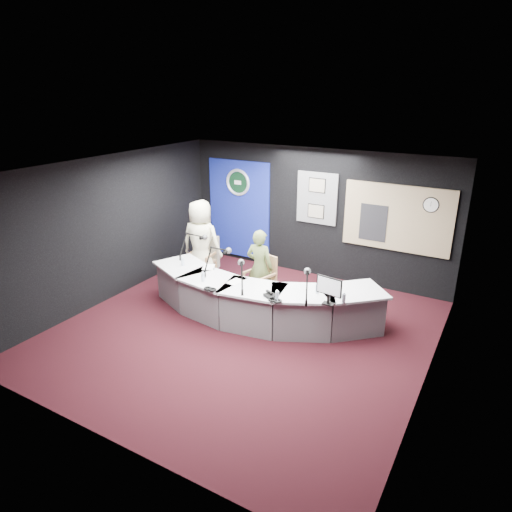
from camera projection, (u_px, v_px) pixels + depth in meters
The scene contains 33 objects.
ground at pixel (243, 331), 7.89m from camera, with size 6.00×6.00×0.00m, color black.
ceiling at pixel (241, 170), 6.91m from camera, with size 6.00×6.00×0.02m, color silver.
wall_back at pixel (315, 214), 9.84m from camera, with size 6.00×0.02×2.80m, color black.
wall_front at pixel (99, 340), 4.97m from camera, with size 6.00×0.02×2.80m, color black.
wall_left at pixel (110, 229), 8.80m from camera, with size 0.02×6.00×2.80m, color black.
wall_right at pixel (436, 296), 6.01m from camera, with size 0.02×6.00×2.80m, color black.
broadcast_desk at pixel (256, 299), 8.23m from camera, with size 4.50×1.90×0.75m, color silver, non-canonical shape.
backdrop_panel at pixel (239, 209), 10.75m from camera, with size 1.60×0.05×2.30m, color navy.
agency_seal at pixel (238, 182), 10.49m from camera, with size 0.63×0.63×0.07m, color silver.
seal_center at pixel (238, 182), 10.50m from camera, with size 0.48×0.48×0.01m, color black.
pinboard at pixel (317, 198), 9.67m from camera, with size 0.90×0.04×1.10m, color slate.
framed_photo_upper at pixel (317, 185), 9.55m from camera, with size 0.34×0.02×0.27m, color gray.
framed_photo_lower at pixel (316, 211), 9.74m from camera, with size 0.34×0.02×0.27m, color gray.
booth_window_frame at pixel (397, 218), 8.95m from camera, with size 2.12×0.06×1.32m, color tan.
booth_glow at pixel (397, 218), 8.94m from camera, with size 2.00×0.02×1.20m, color #FFE2A1.
equipment_rack at pixel (373, 223), 9.19m from camera, with size 0.55×0.02×0.75m, color black.
wall_clock at pixel (431, 205), 8.52m from camera, with size 0.28×0.28×0.01m, color white.
armchair_left at pixel (202, 261), 9.78m from camera, with size 0.51×0.51×0.91m, color #A3744A, non-canonical shape.
armchair_right at pixel (260, 279), 8.74m from camera, with size 0.58×0.58×1.04m, color #A3744A, non-canonical shape.
draped_jacket at pixel (209, 251), 9.92m from camera, with size 0.50×0.10×0.70m, color slate.
person_man at pixel (201, 242), 9.62m from camera, with size 0.88×0.57×1.80m, color #F4F0C3.
person_woman at pixel (260, 268), 8.66m from camera, with size 0.55×0.36×1.50m, color #546333.
computer_monitor at pixel (329, 286), 7.10m from camera, with size 0.40×0.02×0.27m, color black.
desk_phone at pixel (271, 296), 7.44m from camera, with size 0.20×0.16×0.05m, color black.
headphones_near at pixel (275, 300), 7.30m from camera, with size 0.20×0.20×0.03m, color black.
headphones_far at pixel (210, 289), 7.71m from camera, with size 0.19×0.19×0.03m, color black.
paper_stack at pixel (209, 267), 8.68m from camera, with size 0.21×0.30×0.00m, color white.
notepad at pixel (235, 282), 8.04m from camera, with size 0.20×0.29×0.00m, color white.
boom_mic_a at pixel (192, 242), 9.12m from camera, with size 0.30×0.71×0.60m, color black, non-canonical shape.
boom_mic_b at pixel (217, 257), 8.35m from camera, with size 0.24×0.73×0.60m, color black, non-canonical shape.
boom_mic_c at pixel (242, 271), 7.71m from camera, with size 0.46×0.64×0.60m, color black, non-canonical shape.
boom_mic_d at pixel (307, 281), 7.33m from camera, with size 0.36×0.69×0.60m, color black, non-canonical shape.
water_bottles at pixel (251, 281), 7.85m from camera, with size 3.29×0.64×0.18m, color silver, non-canonical shape.
Camera 1 is at (3.64, -5.90, 4.00)m, focal length 32.00 mm.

